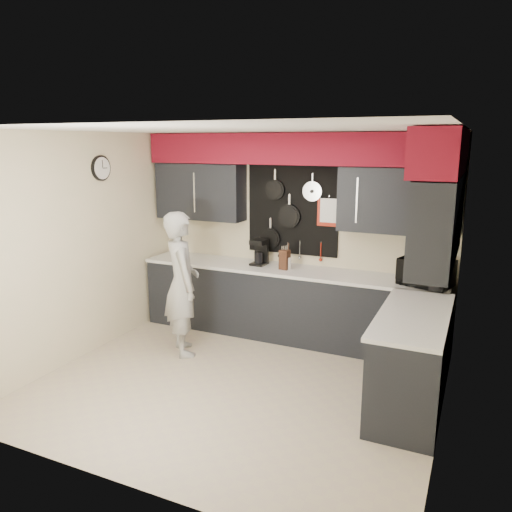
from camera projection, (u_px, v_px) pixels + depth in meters
The scene contains 10 objects.
ground at pixel (237, 384), 5.23m from camera, with size 4.00×4.00×0.00m, color #B6A48D.
back_wall_assembly at pixel (294, 181), 6.20m from camera, with size 4.00×0.36×2.60m.
right_wall_assembly at pixel (441, 206), 4.28m from camera, with size 0.36×3.50×2.60m.
left_wall_assembly at pixel (82, 244), 5.75m from camera, with size 0.05×3.50×2.60m.
base_cabinets at pixel (316, 316), 5.93m from camera, with size 3.95×2.20×0.92m.
microwave at pixel (426, 272), 5.51m from camera, with size 0.55×0.37×0.30m, color black.
knife_block at pixel (285, 260), 6.24m from camera, with size 0.11×0.11×0.25m, color #321B0F.
utensil_crock at pixel (287, 263), 6.27m from camera, with size 0.12×0.12×0.15m, color white.
coffee_maker at pixel (260, 251), 6.48m from camera, with size 0.19×0.23×0.33m.
person at pixel (182, 284), 5.86m from camera, with size 0.63×0.41×1.71m, color #A2A2A0.
Camera 1 is at (2.17, -4.28, 2.48)m, focal length 35.00 mm.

